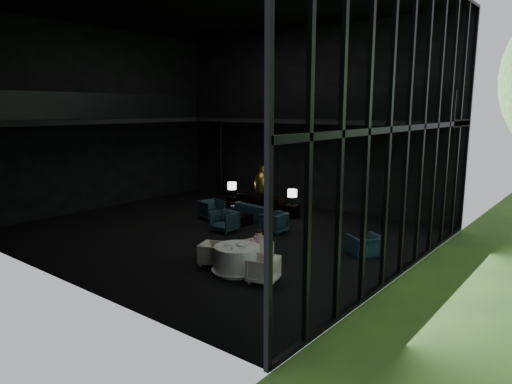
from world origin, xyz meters
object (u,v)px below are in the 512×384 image
Objects in this scene: table_lamp_left at (232,186)px; window_armchair at (365,243)px; lounge_armchair_east at (274,221)px; dining_chair_west at (213,253)px; side_table_left at (234,202)px; dining_chair_north at (257,250)px; sofa at (256,208)px; dining_chair_east at (263,268)px; bronze_urn at (262,183)px; lounge_armchair_south at (225,220)px; child at (259,239)px; table_lamp_right at (292,194)px; coffee_table at (237,220)px; console at (260,204)px; side_table_right at (292,211)px; lounge_armchair_west at (211,208)px; dining_table at (237,261)px.

table_lamp_left reaches higher than window_armchair.
dining_chair_west is (0.66, -3.89, -0.11)m from lounge_armchair_east.
dining_chair_north is at bearing -43.65° from side_table_left.
lounge_armchair_east is 3.30m from dining_chair_north.
sofa reaches higher than side_table_left.
bronze_urn is at bearing -159.09° from dining_chair_east.
dining_chair_north is at bearing -33.75° from lounge_armchair_south.
child is at bearing -5.24° from window_armchair.
dining_chair_east is at bearing 132.98° from child.
table_lamp_left reaches higher than sofa.
dining_chair_west is at bearing -76.80° from table_lamp_right.
child is (3.54, -3.15, 0.56)m from coffee_table.
table_lamp_right is at bearing -168.88° from dining_chair_east.
console is at bearing 5.02° from dining_chair_west.
dining_chair_west is (4.67, -6.12, -0.66)m from table_lamp_left.
table_lamp_left is 3.13m from coffee_table.
dining_chair_east is (3.44, -6.43, -0.64)m from table_lamp_right.
window_armchair is (4.56, -2.67, 0.10)m from side_table_right.
dining_chair_east is (5.91, -4.16, -0.11)m from lounge_armchair_west.
table_lamp_right is at bearing 2.67° from table_lamp_left.
dining_table is 1.01m from dining_chair_north.
table_lamp_left is 0.46× the size of dining_table.
table_lamp_left is 7.72m from dining_chair_west.
lounge_armchair_west is at bearing -142.20° from dining_chair_east.
table_lamp_left is 1.23× the size of side_table_right.
dining_chair_east reaches higher than side_table_right.
table_lamp_right is at bearing -88.78° from window_armchair.
dining_chair_west is (3.94, -4.00, -0.15)m from lounge_armchair_west.
dining_chair_north is (4.81, -3.03, -0.12)m from lounge_armchair_west.
table_lamp_left reaches higher than lounge_armchair_east.
sofa reaches higher than dining_table.
side_table_left is at bearing -29.28° from dining_chair_north.
lounge_armchair_east is at bearing -78.51° from lounge_armchair_west.
child is (2.50, -5.42, -0.26)m from table_lamp_right.
dining_chair_west is at bearing -76.79° from side_table_right.
table_lamp_left is 2.50m from sofa.
lounge_armchair_west is 1.45m from coffee_table.
lounge_armchair_south reaches higher than window_armchair.
child reaches higher than lounge_armchair_south.
side_table_right is 0.74m from table_lamp_right.
side_table_right is (3.20, 0.15, -0.73)m from table_lamp_left.
side_table_left is 8.44m from dining_table.
side_table_left is at bearing 90.00° from table_lamp_left.
lounge_armchair_west is at bearing 140.54° from dining_table.
child is (5.70, -5.27, -0.25)m from table_lamp_left.
console is 2.75× the size of window_armchair.
dining_chair_east reaches higher than side_table_left.
side_table_left is 0.86× the size of child.
sofa is at bearing -40.21° from lounge_armchair_west.
dining_chair_east is (3.44, -6.43, 0.10)m from side_table_right.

